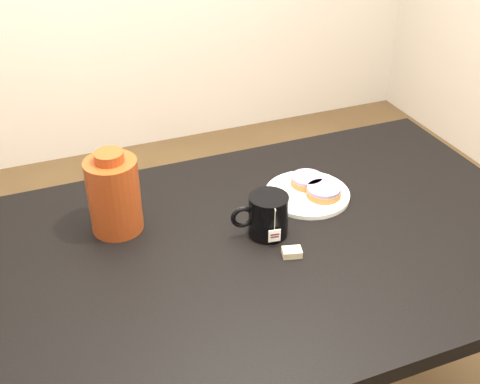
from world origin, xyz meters
The scene contains 7 objects.
table centered at (0.00, 0.00, 0.67)m, with size 1.40×0.90×0.75m.
plate centered at (0.16, 0.14, 0.76)m, with size 0.23×0.23×0.02m.
bagel_back centered at (0.18, 0.18, 0.78)m, with size 0.09×0.09×0.03m.
bagel_front centered at (0.19, 0.11, 0.78)m, with size 0.13×0.13×0.03m.
mug centered at (-0.01, 0.03, 0.80)m, with size 0.15×0.11×0.11m.
teabag_pouch centered at (0.01, -0.07, 0.76)m, with size 0.04×0.03×0.02m, color #C6B793.
bagel_package centered at (-0.34, 0.19, 0.85)m, with size 0.16×0.16×0.22m.
Camera 1 is at (-0.51, -1.06, 1.64)m, focal length 45.00 mm.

